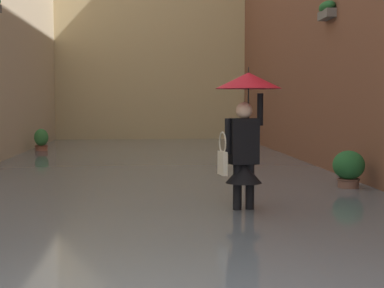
% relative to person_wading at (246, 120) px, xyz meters
% --- Properties ---
extents(ground_plane, '(60.00, 60.00, 0.00)m').
position_rel_person_wading_xyz_m(ground_plane, '(1.22, -5.43, -1.44)').
color(ground_plane, '#605B56').
extents(flood_water, '(8.34, 26.03, 0.20)m').
position_rel_person_wading_xyz_m(flood_water, '(1.22, -5.43, -1.34)').
color(flood_water, slate).
rests_on(flood_water, ground_plane).
extents(building_facade_far, '(11.14, 1.80, 10.23)m').
position_rel_person_wading_xyz_m(building_facade_far, '(1.22, -16.35, 3.68)').
color(building_facade_far, tan).
rests_on(building_facade_far, ground_plane).
extents(person_wading, '(0.91, 0.91, 2.15)m').
position_rel_person_wading_xyz_m(person_wading, '(0.00, 0.00, 0.00)').
color(person_wading, '#4C4233').
rests_on(person_wading, ground_plane).
extents(potted_plant_mid_right, '(0.43, 0.43, 0.87)m').
position_rel_person_wading_xyz_m(potted_plant_mid_right, '(4.59, -10.15, -0.98)').
color(potted_plant_mid_right, '#9E563D').
rests_on(potted_plant_mid_right, ground_plane).
extents(potted_plant_near_left, '(0.55, 0.55, 0.85)m').
position_rel_person_wading_xyz_m(potted_plant_near_left, '(-2.12, -1.89, -0.94)').
color(potted_plant_near_left, brown).
rests_on(potted_plant_near_left, ground_plane).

